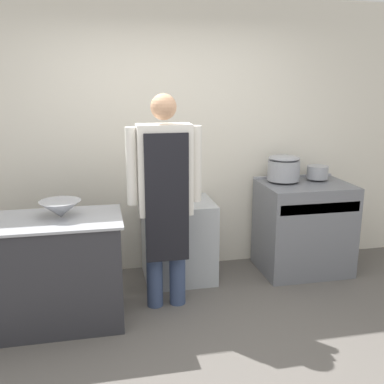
{
  "coord_description": "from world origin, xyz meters",
  "views": [
    {
      "loc": [
        -0.65,
        -2.62,
        1.93
      ],
      "look_at": [
        0.11,
        0.99,
        1.0
      ],
      "focal_mm": 42.0,
      "sensor_mm": 36.0,
      "label": 1
    }
  ],
  "objects": [
    {
      "name": "ground_plane",
      "position": [
        0.0,
        0.0,
        0.0
      ],
      "size": [
        14.0,
        14.0,
        0.0
      ],
      "primitive_type": "plane",
      "color": "#5B5651"
    },
    {
      "name": "wall_back",
      "position": [
        0.0,
        1.82,
        1.35
      ],
      "size": [
        8.0,
        0.05,
        2.7
      ],
      "color": "silver",
      "rests_on": "ground_plane"
    },
    {
      "name": "prep_counter",
      "position": [
        -1.15,
        0.86,
        0.44
      ],
      "size": [
        1.31,
        0.65,
        0.88
      ],
      "color": "#2D2D33",
      "rests_on": "ground_plane"
    },
    {
      "name": "stove",
      "position": [
        1.36,
        1.41,
        0.46
      ],
      "size": [
        0.88,
        0.66,
        0.94
      ],
      "color": "slate",
      "rests_on": "ground_plane"
    },
    {
      "name": "fridge_unit",
      "position": [
        0.07,
        1.48,
        0.39
      ],
      "size": [
        0.67,
        0.59,
        0.79
      ],
      "color": "#A8ADB2",
      "rests_on": "ground_plane"
    },
    {
      "name": "person_cook",
      "position": [
        -0.13,
        0.95,
        1.04
      ],
      "size": [
        0.62,
        0.24,
        1.82
      ],
      "color": "#38476B",
      "rests_on": "ground_plane"
    },
    {
      "name": "mixing_bowl",
      "position": [
        -0.97,
        0.9,
        0.94
      ],
      "size": [
        0.32,
        0.32,
        0.13
      ],
      "color": "#9EA0A8",
      "rests_on": "prep_counter"
    },
    {
      "name": "stock_pot",
      "position": [
        1.17,
        1.53,
        1.07
      ],
      "size": [
        0.32,
        0.32,
        0.25
      ],
      "color": "#9EA0A8",
      "rests_on": "stove"
    },
    {
      "name": "sauce_pot",
      "position": [
        1.54,
        1.53,
        1.01
      ],
      "size": [
        0.22,
        0.22,
        0.13
      ],
      "color": "#9EA0A8",
      "rests_on": "stove"
    }
  ]
}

